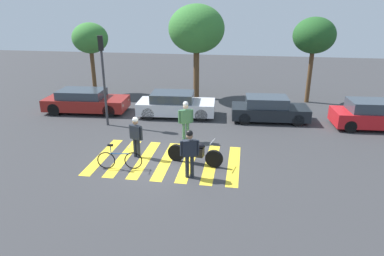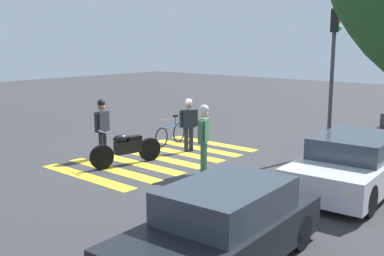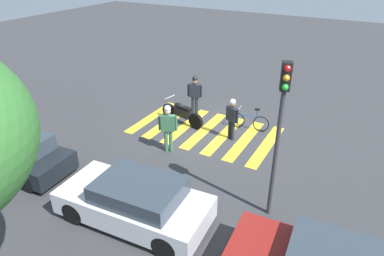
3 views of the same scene
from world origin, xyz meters
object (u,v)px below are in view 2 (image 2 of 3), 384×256
(officer_by_motorcycle, at_px, (102,124))
(car_black_suv, at_px, (222,228))
(police_motorcycle, at_px, (127,149))
(pedestrian_bystander, at_px, (204,133))
(traffic_light_pole, at_px, (333,59))
(leaning_bicycle, at_px, (171,134))
(car_white_van, at_px, (353,164))
(officer_on_foot, at_px, (189,121))

(officer_by_motorcycle, height_order, car_black_suv, officer_by_motorcycle)
(car_black_suv, bearing_deg, police_motorcycle, -118.25)
(pedestrian_bystander, relative_size, traffic_light_pole, 0.42)
(police_motorcycle, distance_m, car_black_suv, 6.63)
(leaning_bicycle, bearing_deg, car_white_van, 83.19)
(officer_on_foot, height_order, traffic_light_pole, traffic_light_pole)
(officer_on_foot, xyz_separation_m, traffic_light_pole, (-2.71, 3.58, 2.02))
(traffic_light_pole, bearing_deg, officer_on_foot, -52.83)
(car_white_van, distance_m, car_black_suv, 5.10)
(car_white_van, bearing_deg, car_black_suv, -0.59)
(leaning_bicycle, distance_m, car_white_van, 6.81)
(leaning_bicycle, height_order, officer_by_motorcycle, officer_by_motorcycle)
(officer_by_motorcycle, xyz_separation_m, car_white_van, (-1.94, 7.01, -0.42))
(leaning_bicycle, relative_size, traffic_light_pole, 0.38)
(police_motorcycle, relative_size, car_white_van, 0.52)
(police_motorcycle, distance_m, traffic_light_pole, 6.90)
(police_motorcycle, relative_size, traffic_light_pole, 0.50)
(pedestrian_bystander, bearing_deg, officer_by_motorcycle, -77.92)
(car_black_suv, bearing_deg, traffic_light_pole, -166.39)
(police_motorcycle, relative_size, leaning_bicycle, 1.31)
(car_white_van, bearing_deg, officer_by_motorcycle, -74.57)
(officer_on_foot, relative_size, officer_by_motorcycle, 0.95)
(car_black_suv, bearing_deg, car_white_van, 179.41)
(police_motorcycle, distance_m, officer_by_motorcycle, 1.27)
(car_black_suv, bearing_deg, officer_on_foot, -134.95)
(leaning_bicycle, relative_size, pedestrian_bystander, 0.91)
(officer_on_foot, bearing_deg, pedestrian_bystander, 50.20)
(leaning_bicycle, height_order, officer_on_foot, officer_on_foot)
(pedestrian_bystander, distance_m, car_white_van, 3.84)
(traffic_light_pole, bearing_deg, police_motorcycle, -36.70)
(leaning_bicycle, distance_m, officer_by_motorcycle, 2.84)
(police_motorcycle, height_order, officer_on_foot, officer_on_foot)
(officer_by_motorcycle, relative_size, pedestrian_bystander, 0.97)
(police_motorcycle, xyz_separation_m, car_white_van, (-1.96, 5.89, 0.17))
(car_white_van, height_order, car_black_suv, car_white_van)
(leaning_bicycle, bearing_deg, car_black_suv, 48.65)
(leaning_bicycle, distance_m, car_black_suv, 8.94)
(leaning_bicycle, bearing_deg, police_motorcycle, 17.38)
(pedestrian_bystander, distance_m, car_black_suv, 5.29)
(police_motorcycle, bearing_deg, traffic_light_pole, 143.30)
(officer_on_foot, distance_m, officer_by_motorcycle, 2.78)
(officer_by_motorcycle, relative_size, car_black_suv, 0.44)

